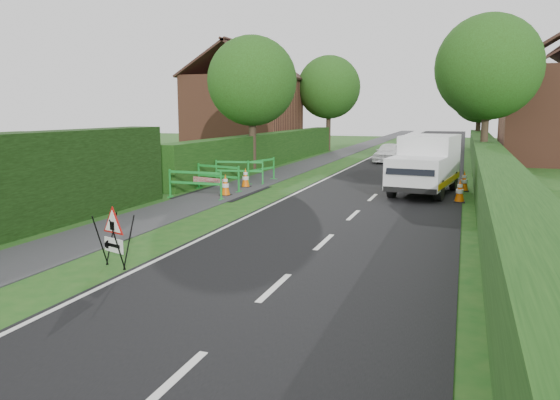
# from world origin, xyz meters

# --- Properties ---
(ground) EXTENTS (120.00, 120.00, 0.00)m
(ground) POSITION_xyz_m (0.00, 0.00, 0.00)
(ground) COLOR #184D16
(ground) RESTS_ON ground
(road_surface) EXTENTS (6.00, 90.00, 0.02)m
(road_surface) POSITION_xyz_m (2.50, 35.00, 0.00)
(road_surface) COLOR black
(road_surface) RESTS_ON ground
(footpath) EXTENTS (2.00, 90.00, 0.02)m
(footpath) POSITION_xyz_m (-3.00, 35.00, 0.01)
(footpath) COLOR #2D2D30
(footpath) RESTS_ON ground
(hedge_west_far) EXTENTS (1.00, 24.00, 1.80)m
(hedge_west_far) POSITION_xyz_m (-5.00, 22.00, 0.00)
(hedge_west_far) COLOR #14380F
(hedge_west_far) RESTS_ON ground
(hedge_east) EXTENTS (1.20, 50.00, 1.50)m
(hedge_east) POSITION_xyz_m (6.50, 16.00, 0.00)
(hedge_east) COLOR #14380F
(hedge_east) RESTS_ON ground
(house_west) EXTENTS (7.50, 7.40, 7.88)m
(house_west) POSITION_xyz_m (-10.00, 30.00, 2.90)
(house_west) COLOR brown
(house_west) RESTS_ON ground
(house_east_b) EXTENTS (7.50, 7.40, 7.88)m
(house_east_b) POSITION_xyz_m (12.00, 42.00, 2.90)
(house_east_b) COLOR brown
(house_east_b) RESTS_ON ground
(tree_nw) EXTENTS (4.40, 4.40, 6.70)m
(tree_nw) POSITION_xyz_m (-4.60, 18.00, 4.48)
(tree_nw) COLOR #2D2116
(tree_nw) RESTS_ON ground
(tree_ne) EXTENTS (5.20, 5.20, 7.79)m
(tree_ne) POSITION_xyz_m (6.40, 22.00, 5.17)
(tree_ne) COLOR #2D2116
(tree_ne) RESTS_ON ground
(tree_fw) EXTENTS (4.80, 4.80, 7.24)m
(tree_fw) POSITION_xyz_m (-4.60, 34.00, 4.83)
(tree_fw) COLOR #2D2116
(tree_fw) RESTS_ON ground
(tree_fe) EXTENTS (4.20, 4.20, 6.33)m
(tree_fe) POSITION_xyz_m (6.40, 38.00, 4.22)
(tree_fe) COLOR #2D2116
(tree_fe) RESTS_ON ground
(triangle_sign) EXTENTS (0.90, 0.90, 1.03)m
(triangle_sign) POSITION_xyz_m (-0.87, 1.17, 0.72)
(triangle_sign) COLOR black
(triangle_sign) RESTS_ON ground
(works_van) EXTENTS (2.43, 4.88, 2.13)m
(works_van) POSITION_xyz_m (4.16, 13.21, 1.13)
(works_van) COLOR silver
(works_van) RESTS_ON ground
(traffic_cone_0) EXTENTS (0.38, 0.38, 0.79)m
(traffic_cone_0) POSITION_xyz_m (5.41, 11.50, 0.39)
(traffic_cone_0) COLOR black
(traffic_cone_0) RESTS_ON ground
(traffic_cone_1) EXTENTS (0.38, 0.38, 0.79)m
(traffic_cone_1) POSITION_xyz_m (5.53, 14.29, 0.39)
(traffic_cone_1) COLOR black
(traffic_cone_1) RESTS_ON ground
(traffic_cone_2) EXTENTS (0.38, 0.38, 0.79)m
(traffic_cone_2) POSITION_xyz_m (5.14, 16.58, 0.39)
(traffic_cone_2) COLOR black
(traffic_cone_2) RESTS_ON ground
(traffic_cone_3) EXTENTS (0.38, 0.38, 0.79)m
(traffic_cone_3) POSITION_xyz_m (-2.63, 10.32, 0.39)
(traffic_cone_3) COLOR black
(traffic_cone_3) RESTS_ON ground
(traffic_cone_4) EXTENTS (0.38, 0.38, 0.79)m
(traffic_cone_4) POSITION_xyz_m (-2.78, 12.59, 0.39)
(traffic_cone_4) COLOR black
(traffic_cone_4) RESTS_ON ground
(ped_barrier_0) EXTENTS (2.06, 0.38, 1.00)m
(ped_barrier_0) POSITION_xyz_m (-3.34, 9.35, 0.63)
(ped_barrier_0) COLOR green
(ped_barrier_0) RESTS_ON ground
(ped_barrier_1) EXTENTS (2.08, 0.87, 1.00)m
(ped_barrier_1) POSITION_xyz_m (-3.46, 11.48, 0.63)
(ped_barrier_1) COLOR green
(ped_barrier_1) RESTS_ON ground
(ped_barrier_2) EXTENTS (2.09, 0.68, 1.00)m
(ped_barrier_2) POSITION_xyz_m (-3.43, 13.50, 0.63)
(ped_barrier_2) COLOR green
(ped_barrier_2) RESTS_ON ground
(ped_barrier_3) EXTENTS (0.79, 2.09, 1.00)m
(ped_barrier_3) POSITION_xyz_m (-2.78, 14.41, 0.63)
(ped_barrier_3) COLOR green
(ped_barrier_3) RESTS_ON ground
(redwhite_plank) EXTENTS (1.44, 0.51, 0.25)m
(redwhite_plank) POSITION_xyz_m (-3.53, 10.71, 0.00)
(redwhite_plank) COLOR red
(redwhite_plank) RESTS_ON ground
(hatchback_car) EXTENTS (1.72, 3.60, 1.19)m
(hatchback_car) POSITION_xyz_m (1.25, 25.34, 0.59)
(hatchback_car) COLOR white
(hatchback_car) RESTS_ON ground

